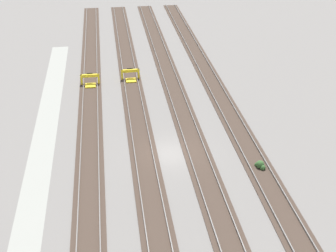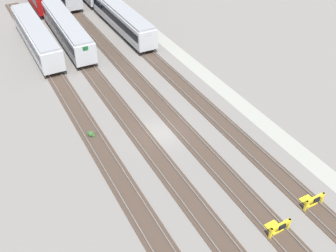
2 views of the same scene
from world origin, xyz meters
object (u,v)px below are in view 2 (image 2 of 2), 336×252
object	(u,v)px
subway_car_back_row_leftmost	(67,30)
subway_car_front_row_leftmost	(36,36)
weed_clump	(91,134)
subway_car_front_row_centre	(122,18)
bumper_stop_nearest_track	(312,201)
bumper_stop_near_inner_track	(277,227)

from	to	relation	value
subway_car_back_row_leftmost	subway_car_front_row_leftmost	bearing A→B (deg)	90.00
subway_car_back_row_leftmost	weed_clump	world-z (taller)	subway_car_back_row_leftmost
subway_car_front_row_leftmost	subway_car_front_row_centre	distance (m)	12.92
subway_car_front_row_centre	subway_car_back_row_leftmost	distance (m)	8.51
subway_car_front_row_centre	bumper_stop_nearest_track	size ratio (longest dim) A/B	9.00
subway_car_back_row_leftmost	bumper_stop_nearest_track	size ratio (longest dim) A/B	9.03
subway_car_back_row_leftmost	bumper_stop_near_inner_track	bearing A→B (deg)	-173.97
subway_car_front_row_leftmost	bumper_stop_near_inner_track	world-z (taller)	subway_car_front_row_leftmost
subway_car_front_row_leftmost	subway_car_front_row_centre	world-z (taller)	same
subway_car_front_row_centre	subway_car_back_row_leftmost	world-z (taller)	same
weed_clump	subway_car_front_row_centre	bearing A→B (deg)	-30.50
bumper_stop_near_inner_track	bumper_stop_nearest_track	bearing A→B (deg)	-80.19
subway_car_front_row_centre	weed_clump	xyz separation A→B (m)	(-22.01, 12.97, -1.80)
subway_car_front_row_centre	bumper_stop_near_inner_track	bearing A→B (deg)	173.92
bumper_stop_nearest_track	bumper_stop_near_inner_track	bearing A→B (deg)	99.81
subway_car_back_row_leftmost	bumper_stop_nearest_track	bearing A→B (deg)	-167.77
bumper_stop_nearest_track	subway_car_back_row_leftmost	bearing A→B (deg)	12.23
subway_car_back_row_leftmost	weed_clump	distance (m)	22.52
subway_car_front_row_leftmost	bumper_stop_near_inner_track	xyz separation A→B (m)	(-40.13, -8.64, -1.53)
bumper_stop_near_inner_track	weed_clump	xyz separation A→B (m)	(18.12, 8.69, -0.27)
subway_car_front_row_leftmost	subway_car_front_row_centre	xyz separation A→B (m)	(0.00, -12.92, 0.00)
subway_car_front_row_leftmost	subway_car_front_row_centre	size ratio (longest dim) A/B	1.00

